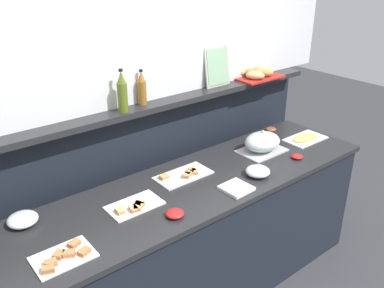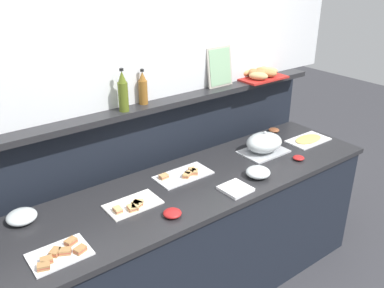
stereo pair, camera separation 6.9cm
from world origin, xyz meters
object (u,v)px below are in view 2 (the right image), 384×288
Objects in this scene: serving_cloche at (264,143)px; condiment_bowl_dark at (172,213)px; napkin_stack at (236,189)px; glass_bowl_medium at (22,217)px; sandwich_platter_side at (184,175)px; condiment_bowl_teal at (274,130)px; sandwich_platter_rear at (133,205)px; olive_oil_bottle at (123,92)px; framed_picture at (220,67)px; sandwich_platter_front at (60,254)px; glass_bowl_large at (258,173)px; condiment_bowl_cream at (299,158)px; bread_basket at (260,73)px; cold_cuts_platter at (308,140)px; vinegar_bottle_amber at (143,89)px.

serving_cloche is 3.28× the size of condiment_bowl_dark.
glass_bowl_medium is at bearing 158.42° from napkin_stack.
condiment_bowl_teal is (1.03, 0.16, 0.01)m from sandwich_platter_side.
olive_oil_bottle reaches higher than sandwich_platter_rear.
serving_cloche is 0.66m from framed_picture.
serving_cloche is 1.15× the size of framed_picture.
glass_bowl_medium is at bearing -165.48° from olive_oil_bottle.
glass_bowl_large is (1.32, -0.02, 0.02)m from sandwich_platter_front.
condiment_bowl_cream is 1.11m from condiment_bowl_dark.
serving_cloche is at bearing -80.93° from framed_picture.
napkin_stack is at bearing -176.46° from condiment_bowl_cream.
glass_bowl_large is at bearing -12.32° from sandwich_platter_rear.
serving_cloche is at bearing 115.79° from condiment_bowl_cream.
sandwich_platter_front is 2.10m from bread_basket.
napkin_stack is at bearing -2.93° from sandwich_platter_front.
condiment_bowl_dark is (-1.00, -0.27, -0.05)m from serving_cloche.
cold_cuts_platter is 1.51m from olive_oil_bottle.
bread_basket reaches higher than napkin_stack.
glass_bowl_medium is 1.84m from condiment_bowl_cream.
glass_bowl_large is 1.01m from olive_oil_bottle.
condiment_bowl_cream is at bearing -117.83° from condiment_bowl_teal.
vinegar_bottle_amber is at bearing 51.23° from sandwich_platter_rear.
condiment_bowl_dark is at bearing 179.19° from napkin_stack.
framed_picture reaches higher than condiment_bowl_cream.
cold_cuts_platter is 0.65m from bread_basket.
condiment_bowl_teal reaches higher than cold_cuts_platter.
napkin_stack is (1.09, -0.06, -0.00)m from sandwich_platter_front.
serving_cloche is at bearing 38.41° from glass_bowl_large.
napkin_stack is at bearing -122.89° from framed_picture.
framed_picture reaches higher than sandwich_platter_side.
sandwich_platter_front is 1.73m from condiment_bowl_cream.
condiment_bowl_cream reaches higher than cold_cuts_platter.
serving_cloche reaches higher than sandwich_platter_front.
sandwich_platter_rear is at bearing -169.50° from condiment_bowl_teal.
condiment_bowl_cream is (-0.32, -0.17, 0.00)m from cold_cuts_platter.
serving_cloche reaches higher than condiment_bowl_dark.
sandwich_platter_front is at bearing 177.07° from napkin_stack.
sandwich_platter_rear is at bearing -155.21° from framed_picture.
olive_oil_bottle reaches higher than bread_basket.
condiment_bowl_dark is (-1.35, -0.49, 0.00)m from condiment_bowl_teal.
olive_oil_bottle is 0.69× the size of bread_basket.
condiment_bowl_teal is (1.97, 0.44, 0.00)m from sandwich_platter_front.
vinegar_bottle_amber reaches higher than condiment_bowl_dark.
cold_cuts_platter is 0.84× the size of bread_basket.
framed_picture reaches higher than sandwich_platter_front.
condiment_bowl_teal is 0.22× the size of bread_basket.
framed_picture is at bearing 99.07° from serving_cloche.
olive_oil_bottle reaches higher than sandwich_platter_front.
condiment_bowl_teal is at bearing -84.26° from bread_basket.
serving_cloche is at bearing 2.61° from sandwich_platter_rear.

